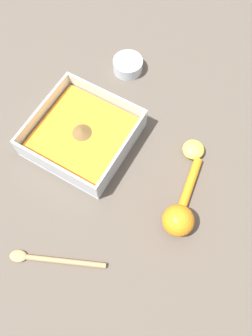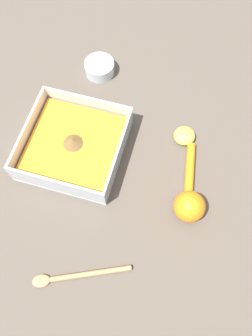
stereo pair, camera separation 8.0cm
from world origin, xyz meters
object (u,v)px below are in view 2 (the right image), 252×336
at_px(square_dish, 74,146).
at_px(lemon_half, 184,136).
at_px(spice_bowl, 100,68).
at_px(lemon_squeezer, 190,201).
at_px(wooden_spoon, 76,276).

height_order(square_dish, lemon_half, square_dish).
relative_size(spice_bowl, lemon_half, 1.53).
relative_size(spice_bowl, lemon_squeezer, 0.40).
height_order(spice_bowl, wooden_spoon, spice_bowl).
distance_m(square_dish, wooden_spoon, 0.32).
bearing_deg(lemon_half, lemon_squeezer, -165.42).
relative_size(spice_bowl, wooden_spoon, 0.41).
height_order(square_dish, wooden_spoon, square_dish).
height_order(square_dish, lemon_squeezer, lemon_squeezer).
bearing_deg(square_dish, spice_bowl, 3.58).
xyz_separation_m(spice_bowl, wooden_spoon, (-0.56, -0.12, -0.01)).
bearing_deg(wooden_spoon, square_dish, -94.02).
xyz_separation_m(square_dish, lemon_half, (0.11, -0.27, -0.01)).
bearing_deg(lemon_half, wooden_spoon, 158.87).
relative_size(square_dish, wooden_spoon, 1.16).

